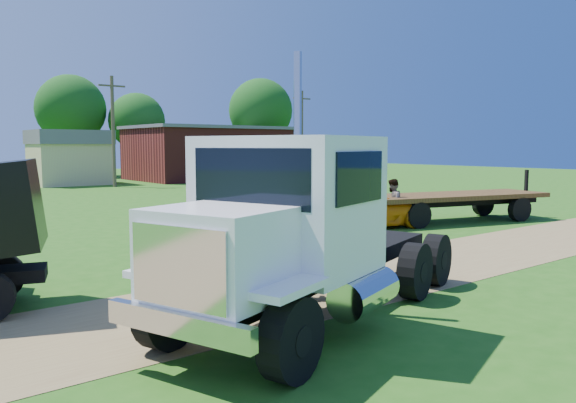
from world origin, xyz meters
TOP-DOWN VIEW (x-y plane):
  - ground at (0.00, 0.00)m, footprint 140.00×140.00m
  - dirt_track at (0.00, 0.00)m, footprint 120.00×4.20m
  - white_semi_tractor at (-5.00, -2.11)m, footprint 8.86×5.39m
  - orange_pickup at (5.57, 6.20)m, footprint 5.95×3.82m
  - flatbed_trailer at (9.92, 4.99)m, footprint 9.15×4.83m
  - spectator_a at (-3.83, -0.23)m, footprint 0.85×0.70m
  - spectator_b at (6.51, 5.59)m, footprint 1.20×1.08m
  - brick_building at (18.00, 40.00)m, footprint 15.40×10.40m
  - tan_shed at (4.00, 40.00)m, footprint 6.20×5.40m
  - utility_poles at (6.00, 35.00)m, footprint 42.20×0.28m
  - tree_row at (6.28, 49.34)m, footprint 57.14×14.18m

SIDE VIEW (x-z plane):
  - ground at x=0.00m, z-range 0.00..0.00m
  - dirt_track at x=0.00m, z-range 0.00..0.01m
  - orange_pickup at x=5.57m, z-range 0.00..1.53m
  - flatbed_trailer at x=9.92m, z-range -0.16..2.09m
  - spectator_a at x=-3.83m, z-range 0.00..1.99m
  - spectator_b at x=6.51m, z-range 0.00..2.01m
  - white_semi_tractor at x=-5.00m, z-range -0.84..4.44m
  - tan_shed at x=4.00m, z-range 0.07..4.77m
  - brick_building at x=18.00m, z-range 0.01..5.31m
  - utility_poles at x=6.00m, z-range 0.21..9.21m
  - tree_row at x=6.28m, z-range 1.16..12.69m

